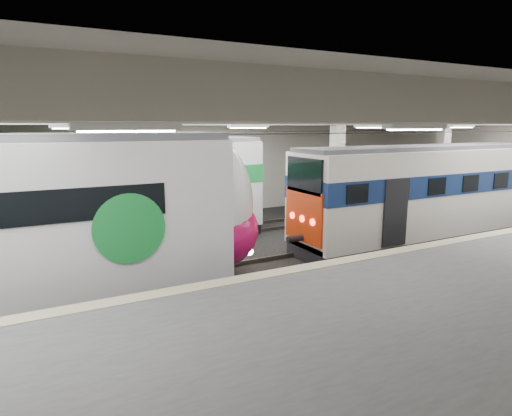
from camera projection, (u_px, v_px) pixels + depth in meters
station_hall at (303, 183)px, 13.14m from camera, size 36.00×24.00×5.75m
modern_emu at (23, 226)px, 11.35m from camera, size 14.96×3.09×4.77m
older_rer at (425, 192)px, 18.20m from camera, size 12.47×2.75×4.16m
far_train at (96, 193)px, 17.30m from camera, size 14.01×3.10×4.46m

